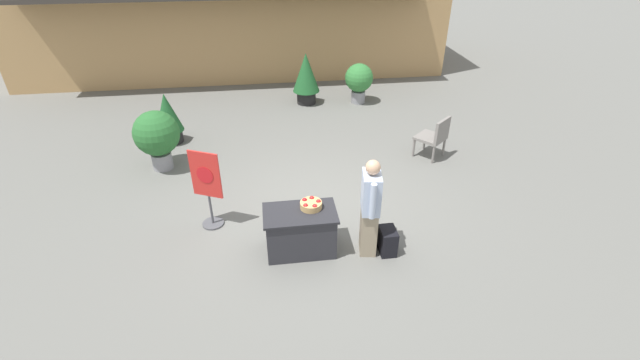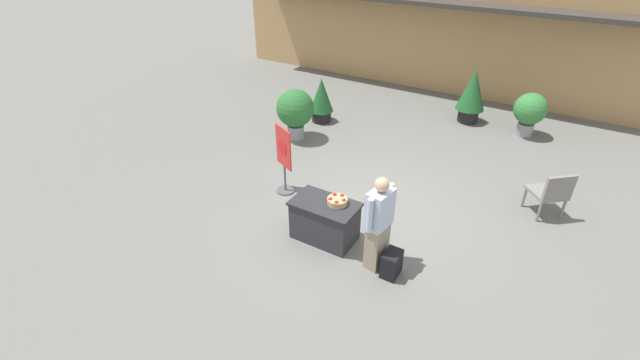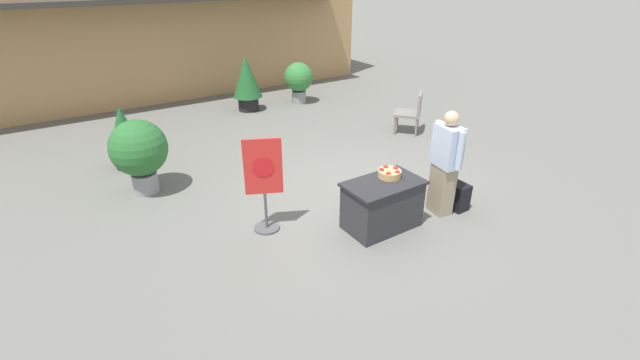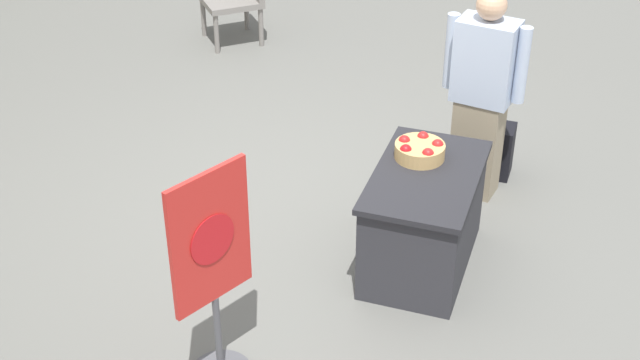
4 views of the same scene
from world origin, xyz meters
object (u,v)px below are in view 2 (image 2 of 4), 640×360
object	(u,v)px
apple_basket	(337,201)
potted_plant_near_right	(321,99)
poster_board	(284,159)
patio_chair	(551,192)
person_visitor	(379,223)
potted_plant_far_left	(295,110)
potted_plant_far_right	(530,111)
potted_plant_near_left	(472,94)
backpack	(391,264)
display_table	(325,220)

from	to	relation	value
apple_basket	potted_plant_near_right	distance (m)	4.94
poster_board	patio_chair	bearing A→B (deg)	136.63
person_visitor	potted_plant_far_left	size ratio (longest dim) A/B	1.28
potted_plant_near_right	potted_plant_far_right	world-z (taller)	potted_plant_near_right
poster_board	potted_plant_near_left	world-z (taller)	potted_plant_near_left
person_visitor	potted_plant_near_right	xyz separation A→B (m)	(-3.61, 4.35, -0.19)
apple_basket	backpack	distance (m)	1.31
apple_basket	patio_chair	size ratio (longest dim) A/B	0.36
person_visitor	potted_plant_near_right	bearing A→B (deg)	-41.23
display_table	potted_plant_far_left	xyz separation A→B (m)	(-2.58, 2.95, 0.39)
backpack	apple_basket	bearing A→B (deg)	163.88
patio_chair	potted_plant_near_left	distance (m)	4.27
backpack	display_table	bearing A→B (deg)	169.83
potted_plant_far_left	display_table	bearing A→B (deg)	-48.84
apple_basket	poster_board	size ratio (longest dim) A/B	0.24
potted_plant_far_left	poster_board	bearing A→B (deg)	-61.01
potted_plant_far_left	potted_plant_near_right	bearing A→B (deg)	90.28
apple_basket	backpack	bearing A→B (deg)	-16.12
backpack	potted_plant_near_left	bearing A→B (deg)	94.85
potted_plant_near_right	potted_plant_near_left	distance (m)	3.92
display_table	potted_plant_far_right	xyz separation A→B (m)	(2.22, 6.06, 0.30)
poster_board	potted_plant_near_right	xyz separation A→B (m)	(-1.17, 3.34, -0.11)
backpack	potted_plant_far_right	distance (m)	6.38
person_visitor	potted_plant_near_left	world-z (taller)	person_visitor
potted_plant_near_left	patio_chair	bearing A→B (deg)	-56.49
poster_board	patio_chair	size ratio (longest dim) A/B	1.50
display_table	apple_basket	world-z (taller)	apple_basket
display_table	apple_basket	xyz separation A→B (m)	(0.18, 0.09, 0.41)
person_visitor	backpack	xyz separation A→B (m)	(0.29, -0.07, -0.60)
backpack	potted_plant_near_left	xyz separation A→B (m)	(-0.55, 6.44, 0.56)
apple_basket	person_visitor	distance (m)	0.88
backpack	potted_plant_far_left	size ratio (longest dim) A/B	0.34
patio_chair	poster_board	bearing A→B (deg)	70.59
potted_plant_far_right	potted_plant_near_left	size ratio (longest dim) A/B	0.78
backpack	potted_plant_near_left	world-z (taller)	potted_plant_near_left
potted_plant_near_left	poster_board	bearing A→B (deg)	-112.19
poster_board	potted_plant_far_right	bearing A→B (deg)	170.14
apple_basket	potted_plant_far_left	bearing A→B (deg)	133.99
backpack	patio_chair	world-z (taller)	patio_chair
apple_basket	person_visitor	bearing A→B (deg)	-16.86
poster_board	potted_plant_near_right	distance (m)	3.54
patio_chair	potted_plant_far_left	bearing A→B (deg)	45.88
poster_board	potted_plant_far_right	size ratio (longest dim) A/B	1.26
patio_chair	potted_plant_far_left	distance (m)	5.72
potted_plant_far_right	poster_board	bearing A→B (deg)	-124.86
potted_plant_far_left	potted_plant_far_right	xyz separation A→B (m)	(4.80, 3.11, -0.09)
potted_plant_near_right	potted_plant_far_left	bearing A→B (deg)	-89.72
backpack	poster_board	xyz separation A→B (m)	(-2.73, 1.08, 0.52)
person_visitor	backpack	distance (m)	0.67
potted_plant_far_right	potted_plant_near_right	bearing A→B (deg)	-158.66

